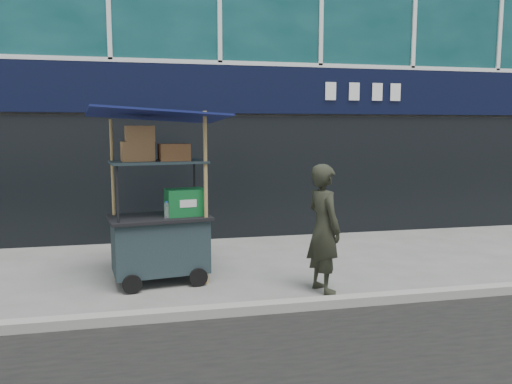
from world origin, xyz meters
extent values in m
plane|color=slate|center=(0.00, 0.00, 0.00)|extent=(80.00, 80.00, 0.00)
cube|color=gray|center=(0.00, -0.20, 0.06)|extent=(80.00, 0.18, 0.12)
cube|color=black|center=(0.00, 3.86, 2.90)|extent=(15.68, 0.06, 0.90)
cube|color=black|center=(0.00, 3.90, 1.20)|extent=(15.68, 0.04, 2.40)
cube|color=#1A282C|center=(-1.25, 1.27, 0.53)|extent=(1.37, 0.93, 0.75)
cylinder|color=black|center=(-1.63, 0.82, 0.13)|extent=(0.26, 0.09, 0.26)
cylinder|color=black|center=(-0.74, 0.95, 0.13)|extent=(0.26, 0.09, 0.26)
cube|color=black|center=(-1.25, 1.27, 0.93)|extent=(1.47, 1.03, 0.04)
cylinder|color=black|center=(-1.78, 0.87, 1.30)|extent=(0.04, 0.04, 0.80)
cylinder|color=black|center=(-0.62, 1.05, 1.30)|extent=(0.04, 0.04, 0.80)
cylinder|color=black|center=(-1.87, 1.50, 1.30)|extent=(0.04, 0.04, 0.80)
cylinder|color=black|center=(-0.71, 1.68, 1.30)|extent=(0.04, 0.04, 0.80)
cube|color=#1A282C|center=(-1.25, 1.27, 1.70)|extent=(1.37, 0.93, 0.03)
cylinder|color=olive|center=(-0.62, 1.05, 1.20)|extent=(0.06, 0.06, 2.39)
cylinder|color=olive|center=(-1.87, 1.50, 1.14)|extent=(0.05, 0.05, 2.29)
cube|color=#0D104B|center=(-1.25, 1.27, 2.34)|extent=(1.98, 1.53, 0.21)
cube|color=#0D5621|center=(-0.88, 1.27, 1.13)|extent=(0.58, 0.45, 0.37)
cylinder|color=silver|center=(-1.15, 1.07, 1.05)|extent=(0.08, 0.08, 0.21)
cylinder|color=blue|center=(-1.15, 1.07, 1.17)|extent=(0.04, 0.04, 0.02)
cube|color=brown|center=(-1.52, 1.29, 1.85)|extent=(0.47, 0.38, 0.27)
cube|color=brown|center=(-1.03, 1.25, 1.84)|extent=(0.44, 0.36, 0.23)
cube|color=brown|center=(-1.48, 1.27, 2.09)|extent=(0.41, 0.33, 0.21)
imported|color=black|center=(0.86, 0.41, 0.85)|extent=(0.54, 0.70, 1.71)
camera|label=1|loc=(-1.37, -5.71, 2.15)|focal=35.00mm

